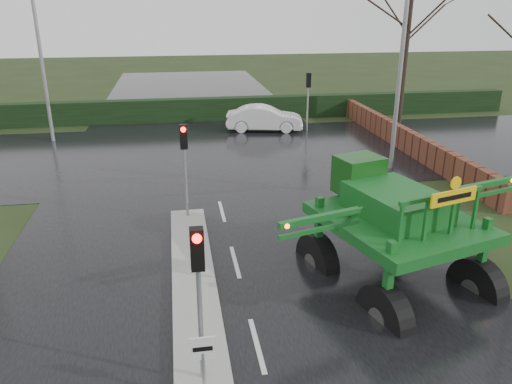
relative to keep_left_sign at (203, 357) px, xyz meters
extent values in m
plane|color=black|center=(1.30, 1.50, -1.06)|extent=(140.00, 140.00, 0.00)
cube|color=black|center=(1.30, 11.50, -1.05)|extent=(14.00, 80.00, 0.02)
cube|color=black|center=(1.30, 17.50, -1.05)|extent=(80.00, 12.00, 0.02)
cube|color=gray|center=(0.00, 4.50, -0.97)|extent=(1.20, 10.00, 0.16)
cube|color=black|center=(1.30, 25.50, -0.31)|extent=(44.00, 0.90, 1.50)
cube|color=#592D1E|center=(11.80, 17.50, -0.46)|extent=(0.40, 20.00, 1.20)
cylinder|color=gray|center=(0.00, 0.00, -0.41)|extent=(0.07, 0.07, 1.00)
cube|color=silver|center=(0.00, 0.00, 0.19)|extent=(0.50, 0.04, 0.50)
cube|color=black|center=(0.00, -0.02, 0.19)|extent=(0.38, 0.01, 0.10)
cylinder|color=gray|center=(0.00, 0.50, 0.69)|extent=(0.10, 0.10, 3.50)
cube|color=black|center=(0.00, 0.50, 2.04)|extent=(0.26, 0.22, 0.85)
sphere|color=#FF0C07|center=(0.00, 0.37, 2.32)|extent=(0.18, 0.18, 0.18)
cylinder|color=gray|center=(0.00, 9.00, 0.69)|extent=(0.10, 0.10, 3.50)
cube|color=black|center=(0.00, 9.00, 2.04)|extent=(0.26, 0.22, 0.85)
sphere|color=#FF0C07|center=(0.00, 8.87, 2.32)|extent=(0.18, 0.18, 0.18)
cylinder|color=gray|center=(7.80, 21.50, 0.69)|extent=(0.10, 0.10, 3.50)
cube|color=black|center=(7.80, 21.50, 2.04)|extent=(0.26, 0.22, 0.85)
sphere|color=#FF0C07|center=(7.80, 21.63, 2.32)|extent=(0.18, 0.18, 0.18)
cylinder|color=gray|center=(9.80, 13.50, 3.94)|extent=(0.20, 0.20, 10.00)
cylinder|color=gray|center=(-7.20, 21.50, 3.94)|extent=(0.20, 0.20, 10.00)
cylinder|color=black|center=(14.30, 22.50, 3.94)|extent=(0.32, 0.32, 10.00)
cylinder|color=black|center=(2.67, 3.15, -0.17)|extent=(0.95, 1.83, 1.77)
cylinder|color=#595B56|center=(2.67, 3.15, -0.17)|extent=(0.67, 0.74, 0.62)
cube|color=#0E5022|center=(2.67, 3.15, 0.93)|extent=(0.24, 0.24, 2.03)
cylinder|color=black|center=(5.72, 4.02, -0.17)|extent=(0.95, 1.83, 1.77)
cylinder|color=#595B56|center=(5.72, 4.02, -0.17)|extent=(0.67, 0.74, 0.62)
cube|color=#0E5022|center=(5.72, 4.02, 0.93)|extent=(0.24, 0.24, 2.03)
cylinder|color=black|center=(3.54, 0.09, -0.17)|extent=(0.95, 1.83, 1.77)
cylinder|color=#595B56|center=(3.54, 0.09, -0.17)|extent=(0.67, 0.74, 0.62)
cube|color=#0E5022|center=(3.54, 0.09, 0.93)|extent=(0.24, 0.24, 2.03)
cylinder|color=black|center=(6.59, 0.96, -0.17)|extent=(0.95, 1.83, 1.77)
cylinder|color=#595B56|center=(6.59, 0.96, -0.17)|extent=(0.67, 0.74, 0.62)
cube|color=#0E5022|center=(6.59, 0.96, 0.93)|extent=(0.24, 0.24, 2.03)
cube|color=#0E5022|center=(4.63, 2.06, 1.50)|extent=(4.73, 5.09, 0.31)
cube|color=#0E5022|center=(4.58, 2.23, 1.99)|extent=(2.59, 3.08, 0.79)
cube|color=#0F420F|center=(4.10, 3.93, 2.30)|extent=(1.56, 1.38, 1.15)
cube|color=#0E5022|center=(5.02, 0.70, 2.78)|extent=(2.58, 0.83, 0.11)
cube|color=#0E5022|center=(2.01, 0.95, 2.30)|extent=(2.25, 0.78, 0.16)
sphere|color=orange|center=(1.10, 0.60, 2.30)|extent=(0.12, 0.12, 0.12)
cube|color=#0E5022|center=(7.45, 2.49, 2.30)|extent=(2.25, 0.78, 0.16)
cube|color=yellow|center=(5.11, 0.36, 2.87)|extent=(1.37, 0.44, 0.35)
cube|color=black|center=(5.11, 0.36, 2.87)|extent=(1.02, 0.30, 0.12)
cylinder|color=yellow|center=(5.11, 0.36, 3.23)|extent=(0.32, 0.12, 0.32)
imported|color=white|center=(5.21, 21.93, -1.06)|extent=(4.87, 2.48, 1.53)
camera|label=1|loc=(-0.28, -7.85, 6.30)|focal=35.00mm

